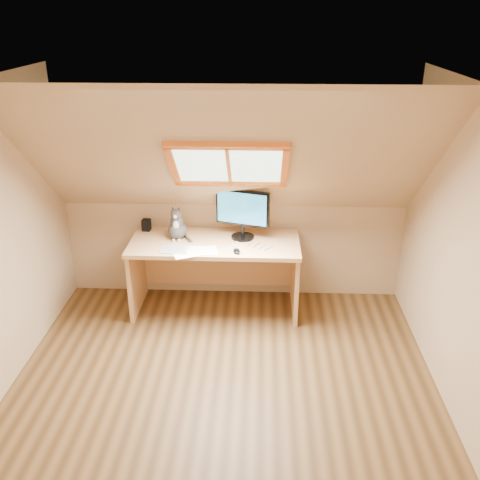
{
  "coord_description": "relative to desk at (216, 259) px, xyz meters",
  "views": [
    {
      "loc": [
        0.29,
        -3.39,
        2.85
      ],
      "look_at": [
        0.1,
        1.0,
        0.94
      ],
      "focal_mm": 40.0,
      "sensor_mm": 36.0,
      "label": 1
    }
  ],
  "objects": [
    {
      "name": "desk",
      "position": [
        0.0,
        0.0,
        0.0
      ],
      "size": [
        1.66,
        0.73,
        0.76
      ],
      "color": "tan",
      "rests_on": "ground"
    },
    {
      "name": "mouse",
      "position": [
        0.23,
        -0.33,
        0.25
      ],
      "size": [
        0.09,
        0.12,
        0.03
      ],
      "primitive_type": "ellipsoid",
      "rotation": [
        0.0,
        0.0,
        0.24
      ],
      "color": "black",
      "rests_on": "desk"
    },
    {
      "name": "ground",
      "position": [
        0.17,
        -1.45,
        -0.53
      ],
      "size": [
        3.5,
        3.5,
        0.0
      ],
      "primitive_type": "plane",
      "color": "brown",
      "rests_on": "ground"
    },
    {
      "name": "room_shell",
      "position": [
        0.17,
        -1.54,
        0.9
      ],
      "size": [
        3.52,
        3.52,
        2.41
      ],
      "color": "tan",
      "rests_on": "ground"
    },
    {
      "name": "cat",
      "position": [
        -0.37,
        -0.01,
        0.35
      ],
      "size": [
        0.19,
        0.23,
        0.35
      ],
      "color": "#453F3D",
      "rests_on": "desk"
    },
    {
      "name": "cables",
      "position": [
        0.34,
        -0.19,
        0.23
      ],
      "size": [
        0.51,
        0.26,
        0.01
      ],
      "color": "silver",
      "rests_on": "desk"
    },
    {
      "name": "papers",
      "position": [
        -0.18,
        -0.33,
        0.23
      ],
      "size": [
        0.35,
        0.3,
        0.01
      ],
      "color": "white",
      "rests_on": "desk"
    },
    {
      "name": "graphics_tablet",
      "position": [
        -0.36,
        -0.3,
        0.23
      ],
      "size": [
        0.26,
        0.18,
        0.01
      ],
      "primitive_type": "cube",
      "rotation": [
        0.0,
        0.0,
        0.0
      ],
      "color": "#B2B2B7",
      "rests_on": "desk"
    },
    {
      "name": "desk_speaker",
      "position": [
        -0.72,
        0.18,
        0.29
      ],
      "size": [
        0.09,
        0.09,
        0.12
      ],
      "primitive_type": "cube",
      "rotation": [
        0.0,
        0.0,
        -0.1
      ],
      "color": "black",
      "rests_on": "desk"
    },
    {
      "name": "monitor",
      "position": [
        0.27,
        0.02,
        0.51
      ],
      "size": [
        0.53,
        0.23,
        0.5
      ],
      "color": "black",
      "rests_on": "desk"
    }
  ]
}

